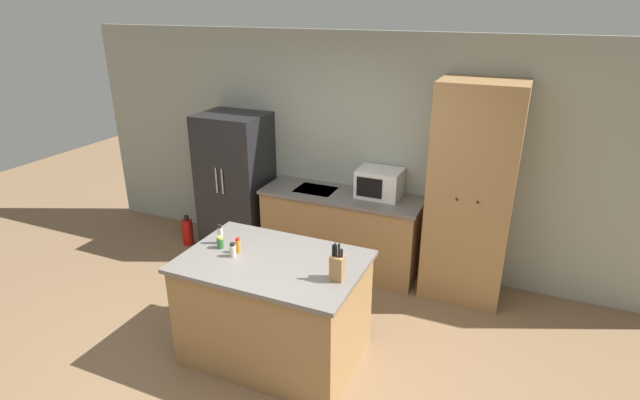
% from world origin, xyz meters
% --- Properties ---
extents(ground_plane, '(14.00, 14.00, 0.00)m').
position_xyz_m(ground_plane, '(0.00, 0.00, 0.00)').
color(ground_plane, '#846647').
extents(wall_back, '(7.20, 0.06, 2.60)m').
position_xyz_m(wall_back, '(0.00, 2.33, 1.30)').
color(wall_back, '#9EA393').
rests_on(wall_back, ground_plane).
extents(refrigerator, '(0.77, 0.66, 1.68)m').
position_xyz_m(refrigerator, '(-1.48, 1.98, 0.84)').
color(refrigerator, black).
rests_on(refrigerator, ground_plane).
extents(back_counter, '(1.80, 0.63, 0.90)m').
position_xyz_m(back_counter, '(-0.13, 2.01, 0.45)').
color(back_counter, '#9E7547').
rests_on(back_counter, ground_plane).
extents(pantry_cabinet, '(0.80, 0.62, 2.21)m').
position_xyz_m(pantry_cabinet, '(1.24, 2.00, 1.11)').
color(pantry_cabinet, '#9E7547').
rests_on(pantry_cabinet, ground_plane).
extents(kitchen_island, '(1.48, 1.00, 0.93)m').
position_xyz_m(kitchen_island, '(-0.07, 0.33, 0.47)').
color(kitchen_island, '#9E7547').
rests_on(kitchen_island, ground_plane).
extents(microwave, '(0.46, 0.37, 0.30)m').
position_xyz_m(microwave, '(0.27, 2.10, 1.06)').
color(microwave, white).
rests_on(microwave, back_counter).
extents(knife_block, '(0.10, 0.09, 0.30)m').
position_xyz_m(knife_block, '(0.52, 0.25, 1.04)').
color(knife_block, '#9E7547').
rests_on(knife_block, kitchen_island).
extents(spice_bottle_tall_dark, '(0.04, 0.04, 0.18)m').
position_xyz_m(spice_bottle_tall_dark, '(-0.62, 0.41, 1.01)').
color(spice_bottle_tall_dark, beige).
rests_on(spice_bottle_tall_dark, kitchen_island).
extents(spice_bottle_short_red, '(0.06, 0.06, 0.10)m').
position_xyz_m(spice_bottle_short_red, '(-0.57, 0.33, 0.98)').
color(spice_bottle_short_red, '#337033').
rests_on(spice_bottle_short_red, kitchen_island).
extents(spice_bottle_amber_oil, '(0.05, 0.05, 0.12)m').
position_xyz_m(spice_bottle_amber_oil, '(-0.40, 0.25, 0.99)').
color(spice_bottle_amber_oil, beige).
rests_on(spice_bottle_amber_oil, kitchen_island).
extents(spice_bottle_green_herb, '(0.05, 0.05, 0.13)m').
position_xyz_m(spice_bottle_green_herb, '(-0.39, 0.33, 0.99)').
color(spice_bottle_green_herb, orange).
rests_on(spice_bottle_green_herb, kitchen_island).
extents(fire_extinguisher, '(0.13, 0.13, 0.39)m').
position_xyz_m(fire_extinguisher, '(-2.10, 1.75, 0.17)').
color(fire_extinguisher, red).
rests_on(fire_extinguisher, ground_plane).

